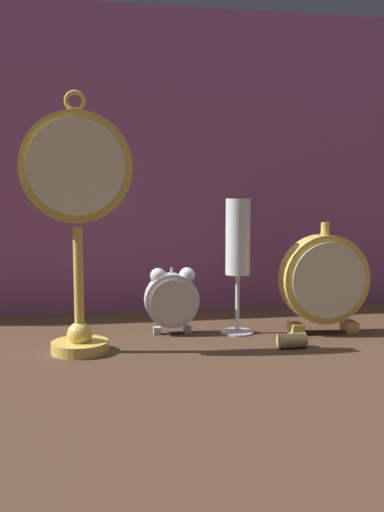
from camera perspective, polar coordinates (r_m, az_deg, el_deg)
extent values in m
plane|color=#422D1E|center=(0.83, 0.97, -9.75)|extent=(4.00, 4.00, 0.00)
cube|color=#8E4C7F|center=(1.12, -2.20, 9.37)|extent=(1.67, 0.01, 0.58)
cylinder|color=gold|center=(0.85, -11.14, -8.89)|extent=(0.08, 0.08, 0.02)
sphere|color=gold|center=(0.85, -11.16, -7.72)|extent=(0.04, 0.04, 0.04)
cylinder|color=gold|center=(0.83, -11.26, -2.82)|extent=(0.01, 0.01, 0.17)
cylinder|color=gold|center=(0.83, -11.50, 8.72)|extent=(0.16, 0.02, 0.16)
cylinder|color=beige|center=(0.82, -11.52, 8.75)|extent=(0.14, 0.00, 0.14)
torus|color=gold|center=(0.83, -11.64, 14.95)|extent=(0.03, 0.01, 0.03)
cube|color=silver|center=(0.94, -3.51, -7.46)|extent=(0.01, 0.01, 0.01)
cube|color=silver|center=(0.95, -0.59, -7.35)|extent=(0.01, 0.01, 0.01)
cylinder|color=silver|center=(0.94, -2.06, -4.43)|extent=(0.09, 0.03, 0.09)
cylinder|color=beige|center=(0.92, -1.92, -4.62)|extent=(0.07, 0.00, 0.07)
sphere|color=silver|center=(0.93, -3.41, -2.01)|extent=(0.03, 0.03, 0.03)
sphere|color=silver|center=(0.93, -0.73, -1.95)|extent=(0.03, 0.03, 0.03)
cylinder|color=silver|center=(0.93, -2.07, -1.66)|extent=(0.00, 0.00, 0.02)
cube|color=gold|center=(0.96, 10.32, -7.16)|extent=(0.02, 0.03, 0.02)
cube|color=gold|center=(0.99, 15.47, -6.80)|extent=(0.02, 0.03, 0.02)
cylinder|color=gold|center=(0.96, 13.06, -2.24)|extent=(0.15, 0.04, 0.15)
cylinder|color=beige|center=(0.94, 13.56, -2.41)|extent=(0.12, 0.00, 0.12)
cylinder|color=gold|center=(0.95, 13.18, 2.69)|extent=(0.01, 0.01, 0.02)
cylinder|color=silver|center=(0.95, 4.54, -7.50)|extent=(0.05, 0.05, 0.01)
cylinder|color=silver|center=(0.94, 4.56, -4.62)|extent=(0.01, 0.01, 0.09)
cylinder|color=white|center=(0.93, 4.62, 1.93)|extent=(0.04, 0.04, 0.12)
cylinder|color=#DBC675|center=(0.93, 4.61, 0.60)|extent=(0.04, 0.04, 0.08)
cylinder|color=tan|center=(0.87, 9.97, -8.33)|extent=(0.04, 0.02, 0.02)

